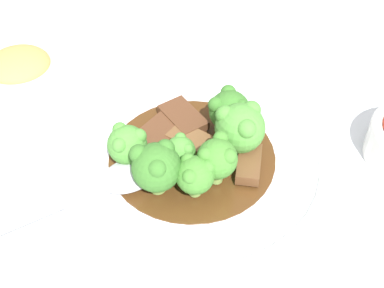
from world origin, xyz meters
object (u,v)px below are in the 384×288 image
(broccoli_floret_2, at_px, (154,165))
(broccoli_floret_3, at_px, (230,110))
(beef_strip_0, at_px, (249,164))
(broccoli_floret_0, at_px, (179,151))
(beef_strip_3, at_px, (183,117))
(broccoli_floret_5, at_px, (240,127))
(broccoli_floret_4, at_px, (127,144))
(beef_strip_1, at_px, (157,135))
(broccoli_floret_1, at_px, (195,175))
(side_bowl_appetizer, at_px, (21,75))
(beef_strip_2, at_px, (200,144))
(serving_spoon, at_px, (114,182))
(main_plate, at_px, (192,159))
(broccoli_floret_6, at_px, (217,158))

(broccoli_floret_2, height_order, broccoli_floret_3, broccoli_floret_2)
(beef_strip_0, bearing_deg, broccoli_floret_0, -147.12)
(broccoli_floret_2, bearing_deg, beef_strip_3, 110.50)
(broccoli_floret_5, bearing_deg, broccoli_floret_4, -135.12)
(beef_strip_0, height_order, broccoli_floret_2, broccoli_floret_2)
(broccoli_floret_4, bearing_deg, broccoli_floret_2, -14.94)
(beef_strip_1, xyz_separation_m, broccoli_floret_2, (0.04, -0.06, 0.03))
(beef_strip_1, relative_size, broccoli_floret_1, 1.63)
(broccoli_floret_0, height_order, side_bowl_appetizer, side_bowl_appetizer)
(beef_strip_3, bearing_deg, broccoli_floret_1, -47.55)
(broccoli_floret_0, height_order, broccoli_floret_1, broccoli_floret_1)
(beef_strip_2, xyz_separation_m, broccoli_floret_0, (-0.00, -0.03, 0.02))
(broccoli_floret_1, bearing_deg, beef_strip_2, 120.24)
(beef_strip_2, height_order, beef_strip_3, same)
(beef_strip_3, distance_m, broccoli_floret_4, 0.09)
(serving_spoon, bearing_deg, broccoli_floret_3, 70.90)
(main_plate, height_order, broccoli_floret_2, broccoli_floret_2)
(main_plate, xyz_separation_m, beef_strip_1, (-0.05, -0.00, 0.01))
(beef_strip_3, bearing_deg, main_plate, -43.42)
(broccoli_floret_3, relative_size, side_bowl_appetizer, 0.49)
(broccoli_floret_6, bearing_deg, broccoli_floret_3, 113.18)
(beef_strip_2, relative_size, broccoli_floret_3, 1.45)
(broccoli_floret_1, xyz_separation_m, serving_spoon, (-0.07, -0.04, -0.02))
(broccoli_floret_5, bearing_deg, beef_strip_0, -37.39)
(broccoli_floret_3, bearing_deg, broccoli_floret_1, -76.78)
(main_plate, bearing_deg, broccoli_floret_6, -20.86)
(broccoli_floret_5, bearing_deg, broccoli_floret_1, -91.83)
(beef_strip_3, bearing_deg, side_bowl_appetizer, -164.37)
(broccoli_floret_3, relative_size, broccoli_floret_5, 0.86)
(broccoli_floret_1, bearing_deg, broccoli_floret_4, -176.29)
(broccoli_floret_3, bearing_deg, serving_spoon, -109.10)
(broccoli_floret_6, bearing_deg, broccoli_floret_1, -106.39)
(main_plate, bearing_deg, broccoli_floret_2, -92.34)
(beef_strip_2, distance_m, broccoli_floret_3, 0.05)
(beef_strip_1, distance_m, broccoli_floret_6, 0.09)
(beef_strip_1, height_order, broccoli_floret_6, broccoli_floret_6)
(beef_strip_0, xyz_separation_m, broccoli_floret_0, (-0.06, -0.04, 0.02))
(beef_strip_3, height_order, broccoli_floret_5, broccoli_floret_5)
(broccoli_floret_5, xyz_separation_m, side_bowl_appetizer, (-0.28, -0.06, -0.02))
(broccoli_floret_1, bearing_deg, broccoli_floret_2, -154.15)
(serving_spoon, bearing_deg, broccoli_floret_2, 32.81)
(broccoli_floret_2, distance_m, broccoli_floret_3, 0.12)
(broccoli_floret_5, height_order, side_bowl_appetizer, broccoli_floret_5)
(broccoli_floret_0, xyz_separation_m, serving_spoon, (-0.04, -0.06, -0.02))
(broccoli_floret_6, bearing_deg, beef_strip_3, 146.85)
(beef_strip_1, distance_m, beef_strip_3, 0.04)
(main_plate, distance_m, beef_strip_2, 0.02)
(broccoli_floret_1, xyz_separation_m, broccoli_floret_3, (-0.02, 0.10, -0.00))
(serving_spoon, bearing_deg, beef_strip_3, 90.09)
(main_plate, xyz_separation_m, broccoli_floret_0, (-0.00, -0.02, 0.03))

